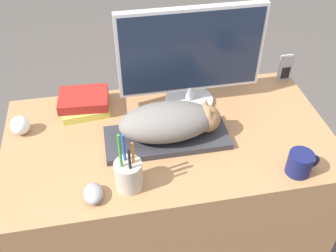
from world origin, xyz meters
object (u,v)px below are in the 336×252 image
Objects in this scene: book_stack at (84,103)px; phone at (285,68)px; computer_mouse at (93,193)px; keyboard at (167,138)px; monitor at (191,55)px; pen_cup at (129,174)px; cat at (172,121)px; baseball at (20,125)px; coffee_mug at (300,163)px.

phone is at bearing 3.51° from book_stack.
computer_mouse is 0.46m from book_stack.
keyboard is 0.33m from monitor.
monitor is (0.13, 0.21, 0.21)m from keyboard.
keyboard is at bearing 38.60° from computer_mouse.
computer_mouse is at bearing -88.13° from book_stack.
computer_mouse is at bearing -166.55° from pen_cup.
cat is 2.98× the size of phone.
keyboard is at bearing -15.06° from baseball.
computer_mouse is 0.69× the size of phone.
phone is at bearing 26.78° from keyboard.
computer_mouse is 0.45m from baseball.
computer_mouse is at bearing -55.18° from baseball.
phone is (0.56, 0.29, -0.03)m from cat.
pen_cup is at bearing -125.86° from monitor.
cat is 0.28m from monitor.
monitor is 7.79× the size of baseball.
cat is at bearing 0.00° from keyboard.
keyboard is 3.66× the size of phone.
cat is (0.02, 0.00, 0.08)m from keyboard.
pen_cup reaches higher than baseball.
computer_mouse is at bearing -143.21° from cat.
baseball is (-0.37, 0.34, -0.02)m from pen_cup.
pen_cup reaches higher than keyboard.
baseball is at bearing 165.43° from cat.
phone is (0.74, 0.49, 0.00)m from pen_cup.
pen_cup is 0.50m from baseball.
keyboard is 0.48m from coffee_mug.
pen_cup is (-0.29, -0.41, -0.17)m from monitor.
cat is at bearing -152.46° from phone.
phone is (0.17, 0.53, 0.02)m from coffee_mug.
keyboard is 0.55m from baseball.
cat is 0.27m from pen_cup.
cat reaches higher than computer_mouse.
cat is at bearing 148.81° from coffee_mug.
book_stack is at bearing 145.85° from coffee_mug.
monitor is at bearing 121.70° from coffee_mug.
pen_cup is (0.12, 0.03, 0.04)m from computer_mouse.
monitor reaches higher than phone.
coffee_mug is 0.48× the size of pen_cup.
monitor is 0.56m from coffee_mug.
cat is at bearing 47.26° from pen_cup.
computer_mouse is at bearing 178.73° from coffee_mug.
computer_mouse is (-0.30, -0.22, -0.07)m from cat.
coffee_mug is at bearing -30.01° from keyboard.
coffee_mug is (0.39, -0.24, -0.05)m from cat.
coffee_mug is 0.85m from book_stack.
pen_cup is 1.15× the size of book_stack.
computer_mouse is 0.42× the size of book_stack.
pen_cup reaches higher than coffee_mug.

